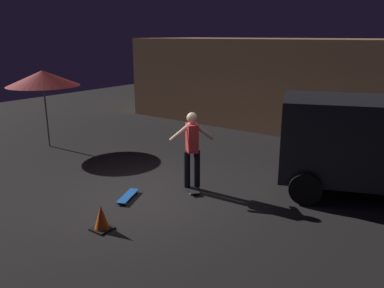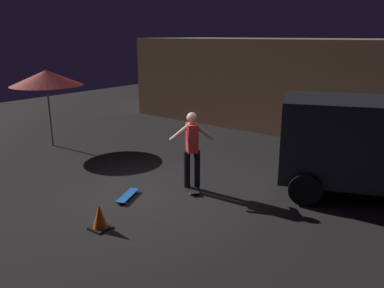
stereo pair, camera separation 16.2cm
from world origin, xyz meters
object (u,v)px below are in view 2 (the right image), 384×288
at_px(patio_umbrella, 46,78).
at_px(skateboard_ridden, 192,187).
at_px(skateboard_spare, 128,196).
at_px(traffic_cone, 100,218).
at_px(skater, 192,145).

height_order(patio_umbrella, skateboard_ridden, patio_umbrella).
bearing_deg(skateboard_ridden, skateboard_spare, -123.45).
xyz_separation_m(skateboard_spare, traffic_cone, (0.60, -1.22, 0.16)).
relative_size(patio_umbrella, skateboard_spare, 2.89).
xyz_separation_m(patio_umbrella, traffic_cone, (5.41, -2.61, -1.86)).
relative_size(skateboard_ridden, traffic_cone, 1.54).
xyz_separation_m(skateboard_ridden, traffic_cone, (-0.18, -2.42, 0.16)).
height_order(patio_umbrella, traffic_cone, patio_umbrella).
bearing_deg(skateboard_ridden, patio_umbrella, 177.99).
bearing_deg(patio_umbrella, skateboard_spare, -16.13).
xyz_separation_m(patio_umbrella, skateboard_ridden, (5.59, -0.20, -2.02)).
relative_size(skateboard_spare, skater, 0.48).
distance_m(skateboard_ridden, skater, 0.98).
distance_m(patio_umbrella, skateboard_ridden, 5.95).
xyz_separation_m(patio_umbrella, skater, (5.59, -0.20, -1.04)).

